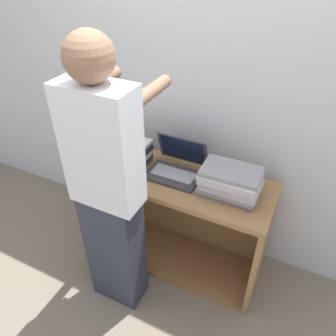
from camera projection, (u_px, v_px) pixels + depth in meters
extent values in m
plane|color=#756B5B|center=(158.00, 279.00, 2.47)|extent=(12.00, 12.00, 0.00)
cube|color=silver|center=(196.00, 101.00, 2.21)|extent=(8.00, 0.05, 2.40)
cube|color=olive|center=(173.00, 179.00, 2.19)|extent=(1.35, 0.50, 0.04)
cube|color=olive|center=(172.00, 254.00, 2.64)|extent=(1.35, 0.50, 0.04)
cube|color=olive|center=(99.00, 194.00, 2.65)|extent=(0.04, 0.50, 0.73)
cube|color=olive|center=(261.00, 251.00, 2.18)|extent=(0.04, 0.50, 0.73)
cube|color=olive|center=(185.00, 201.00, 2.58)|extent=(1.28, 0.04, 0.73)
cube|color=#333338|center=(173.00, 176.00, 2.18)|extent=(0.35, 0.23, 0.02)
cube|color=gray|center=(174.00, 173.00, 2.18)|extent=(0.29, 0.13, 0.00)
cube|color=#333338|center=(183.00, 150.00, 2.22)|extent=(0.35, 0.08, 0.22)
cube|color=black|center=(182.00, 150.00, 2.22)|extent=(0.31, 0.06, 0.19)
cube|color=slate|center=(123.00, 161.00, 2.31)|extent=(0.36, 0.23, 0.03)
cube|color=#232326|center=(123.00, 158.00, 2.30)|extent=(0.36, 0.24, 0.03)
cube|color=gray|center=(123.00, 154.00, 2.29)|extent=(0.36, 0.23, 0.03)
cube|color=#B7B7BC|center=(123.00, 152.00, 2.26)|extent=(0.36, 0.23, 0.03)
cube|color=#232326|center=(123.00, 148.00, 2.26)|extent=(0.37, 0.25, 0.03)
cube|color=#232326|center=(122.00, 146.00, 2.24)|extent=(0.36, 0.24, 0.03)
cube|color=#B7B7BC|center=(122.00, 143.00, 2.22)|extent=(0.36, 0.24, 0.03)
cube|color=slate|center=(227.00, 191.00, 2.05)|extent=(0.36, 0.23, 0.03)
cube|color=gray|center=(229.00, 189.00, 2.02)|extent=(0.36, 0.23, 0.03)
cube|color=#B7B7BC|center=(231.00, 185.00, 2.01)|extent=(0.36, 0.23, 0.03)
cube|color=#B7B7BC|center=(231.00, 182.00, 2.00)|extent=(0.36, 0.24, 0.03)
cube|color=#B7B7BC|center=(231.00, 179.00, 1.97)|extent=(0.36, 0.23, 0.03)
cube|color=#B7B7BC|center=(230.00, 176.00, 1.96)|extent=(0.36, 0.23, 0.03)
cube|color=gray|center=(232.00, 171.00, 1.96)|extent=(0.36, 0.24, 0.03)
cube|color=#2D3342|center=(116.00, 249.00, 2.14)|extent=(0.34, 0.20, 0.88)
cube|color=white|center=(102.00, 148.00, 1.68)|extent=(0.40, 0.20, 0.69)
sphere|color=#8C664C|center=(89.00, 57.00, 1.41)|extent=(0.24, 0.24, 0.24)
cylinder|color=#8C664C|center=(100.00, 81.00, 1.79)|extent=(0.07, 0.32, 0.07)
cylinder|color=#8C664C|center=(152.00, 91.00, 1.67)|extent=(0.07, 0.32, 0.07)
cube|color=red|center=(117.00, 144.00, 2.17)|extent=(0.06, 0.02, 0.01)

